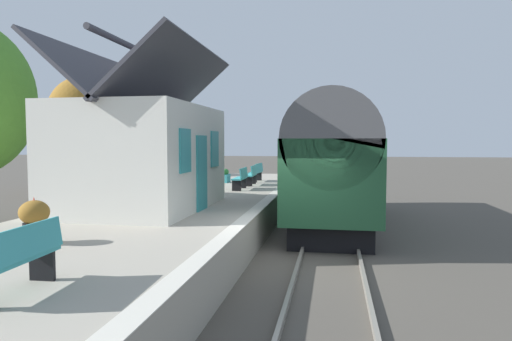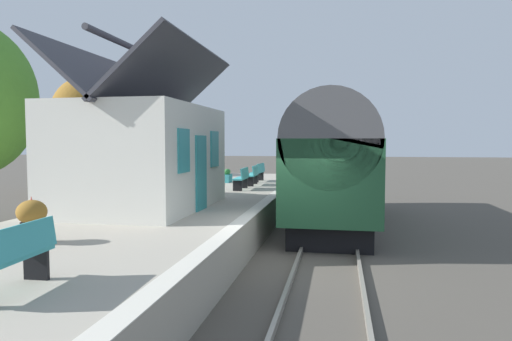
{
  "view_description": "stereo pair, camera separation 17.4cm",
  "coord_description": "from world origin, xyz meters",
  "px_view_note": "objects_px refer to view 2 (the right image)",
  "views": [
    {
      "loc": [
        -10.68,
        -0.98,
        2.91
      ],
      "look_at": [
        3.48,
        1.5,
        1.99
      ],
      "focal_mm": 31.45,
      "sensor_mm": 36.0,
      "label": 1
    },
    {
      "loc": [
        -10.65,
        -1.15,
        2.91
      ],
      "look_at": [
        3.48,
        1.5,
        1.99
      ],
      "focal_mm": 31.45,
      "sensor_mm": 36.0,
      "label": 2
    }
  ],
  "objects_px": {
    "bench_platform_end": "(253,174)",
    "station_building": "(143,152)",
    "bench_near_building": "(259,172)",
    "planter_under_sign": "(227,176)",
    "planter_by_door": "(32,219)",
    "bench_mid_platform": "(242,178)",
    "train": "(333,161)",
    "tree_far_right": "(84,118)",
    "bench_by_lamp": "(12,256)",
    "planter_bench_right": "(184,176)"
  },
  "relations": [
    {
      "from": "bench_platform_end",
      "to": "station_building",
      "type": "bearing_deg",
      "value": 165.95
    },
    {
      "from": "station_building",
      "to": "bench_near_building",
      "type": "bearing_deg",
      "value": -10.69
    },
    {
      "from": "planter_under_sign",
      "to": "planter_by_door",
      "type": "xyz_separation_m",
      "value": [
        -13.1,
        0.47,
        0.16
      ]
    },
    {
      "from": "planter_under_sign",
      "to": "planter_by_door",
      "type": "distance_m",
      "value": 13.11
    },
    {
      "from": "station_building",
      "to": "bench_mid_platform",
      "type": "bearing_deg",
      "value": -17.86
    },
    {
      "from": "train",
      "to": "tree_far_right",
      "type": "distance_m",
      "value": 15.76
    },
    {
      "from": "tree_far_right",
      "to": "train",
      "type": "bearing_deg",
      "value": -116.78
    },
    {
      "from": "bench_by_lamp",
      "to": "train",
      "type": "bearing_deg",
      "value": -18.77
    },
    {
      "from": "bench_mid_platform",
      "to": "tree_far_right",
      "type": "bearing_deg",
      "value": 61.49
    },
    {
      "from": "tree_far_right",
      "to": "bench_by_lamp",
      "type": "bearing_deg",
      "value": -150.94
    },
    {
      "from": "planter_under_sign",
      "to": "planter_bench_right",
      "type": "relative_size",
      "value": 0.85
    },
    {
      "from": "train",
      "to": "bench_near_building",
      "type": "xyz_separation_m",
      "value": [
        5.24,
        3.62,
        -0.75
      ]
    },
    {
      "from": "planter_under_sign",
      "to": "planter_by_door",
      "type": "relative_size",
      "value": 0.81
    },
    {
      "from": "bench_near_building",
      "to": "planter_bench_right",
      "type": "distance_m",
      "value": 4.09
    },
    {
      "from": "train",
      "to": "bench_near_building",
      "type": "height_order",
      "value": "train"
    },
    {
      "from": "train",
      "to": "tree_far_right",
      "type": "relative_size",
      "value": 1.5
    },
    {
      "from": "station_building",
      "to": "bench_platform_end",
      "type": "distance_m",
      "value": 7.59
    },
    {
      "from": "bench_platform_end",
      "to": "planter_by_door",
      "type": "distance_m",
      "value": 12.13
    },
    {
      "from": "station_building",
      "to": "planter_under_sign",
      "type": "relative_size",
      "value": 7.89
    },
    {
      "from": "bench_mid_platform",
      "to": "tree_far_right",
      "type": "xyz_separation_m",
      "value": [
        5.61,
        10.34,
        2.78
      ]
    },
    {
      "from": "bench_platform_end",
      "to": "planter_under_sign",
      "type": "relative_size",
      "value": 1.93
    },
    {
      "from": "station_building",
      "to": "bench_platform_end",
      "type": "relative_size",
      "value": 4.09
    },
    {
      "from": "train",
      "to": "station_building",
      "type": "bearing_deg",
      "value": 126.53
    },
    {
      "from": "planter_under_sign",
      "to": "bench_platform_end",
      "type": "bearing_deg",
      "value": -127.59
    },
    {
      "from": "bench_near_building",
      "to": "planter_by_door",
      "type": "xyz_separation_m",
      "value": [
        -13.9,
        1.84,
        -0.01
      ]
    },
    {
      "from": "bench_mid_platform",
      "to": "bench_platform_end",
      "type": "height_order",
      "value": "same"
    },
    {
      "from": "bench_by_lamp",
      "to": "planter_under_sign",
      "type": "height_order",
      "value": "bench_by_lamp"
    },
    {
      "from": "station_building",
      "to": "bench_near_building",
      "type": "xyz_separation_m",
      "value": [
        9.2,
        -1.74,
        -1.15
      ]
    },
    {
      "from": "bench_near_building",
      "to": "tree_far_right",
      "type": "bearing_deg",
      "value": 80.09
    },
    {
      "from": "train",
      "to": "planter_under_sign",
      "type": "xyz_separation_m",
      "value": [
        4.43,
        4.99,
        -0.92
      ]
    },
    {
      "from": "planter_bench_right",
      "to": "tree_far_right",
      "type": "distance_m",
      "value": 9.44
    },
    {
      "from": "bench_by_lamp",
      "to": "bench_mid_platform",
      "type": "distance_m",
      "value": 12.64
    },
    {
      "from": "station_building",
      "to": "bench_platform_end",
      "type": "height_order",
      "value": "station_building"
    },
    {
      "from": "bench_by_lamp",
      "to": "bench_platform_end",
      "type": "height_order",
      "value": "same"
    },
    {
      "from": "train",
      "to": "planter_under_sign",
      "type": "relative_size",
      "value": 13.33
    },
    {
      "from": "train",
      "to": "bench_by_lamp",
      "type": "xyz_separation_m",
      "value": [
        -11.21,
        3.81,
        -0.75
      ]
    },
    {
      "from": "bench_near_building",
      "to": "planter_under_sign",
      "type": "bearing_deg",
      "value": 120.25
    },
    {
      "from": "bench_by_lamp",
      "to": "station_building",
      "type": "bearing_deg",
      "value": 12.03
    },
    {
      "from": "train",
      "to": "planter_bench_right",
      "type": "distance_m",
      "value": 6.78
    },
    {
      "from": "tree_far_right",
      "to": "planter_by_door",
      "type": "bearing_deg",
      "value": -151.6
    },
    {
      "from": "bench_by_lamp",
      "to": "planter_under_sign",
      "type": "relative_size",
      "value": 1.93
    },
    {
      "from": "station_building",
      "to": "bench_platform_end",
      "type": "bearing_deg",
      "value": -14.05
    },
    {
      "from": "planter_bench_right",
      "to": "planter_by_door",
      "type": "height_order",
      "value": "planter_by_door"
    },
    {
      "from": "station_building",
      "to": "bench_by_lamp",
      "type": "xyz_separation_m",
      "value": [
        -7.25,
        -1.54,
        -1.15
      ]
    },
    {
      "from": "planter_bench_right",
      "to": "planter_under_sign",
      "type": "bearing_deg",
      "value": -31.47
    },
    {
      "from": "bench_near_building",
      "to": "bench_mid_platform",
      "type": "xyz_separation_m",
      "value": [
        -3.81,
        -0.0,
        0.0
      ]
    },
    {
      "from": "planter_by_door",
      "to": "bench_mid_platform",
      "type": "bearing_deg",
      "value": -10.35
    },
    {
      "from": "planter_under_sign",
      "to": "tree_far_right",
      "type": "height_order",
      "value": "tree_far_right"
    },
    {
      "from": "station_building",
      "to": "bench_mid_platform",
      "type": "height_order",
      "value": "station_building"
    },
    {
      "from": "bench_mid_platform",
      "to": "tree_far_right",
      "type": "height_order",
      "value": "tree_far_right"
    }
  ]
}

